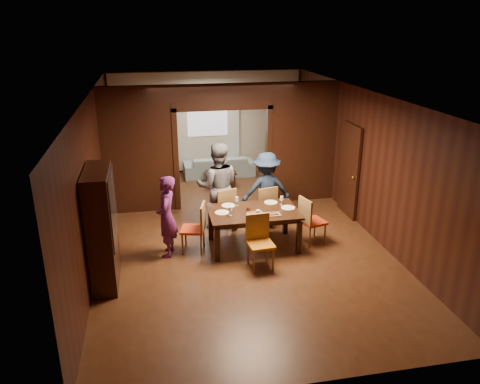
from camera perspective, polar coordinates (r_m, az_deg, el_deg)
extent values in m
plane|color=#492714|center=(9.95, -0.53, -4.90)|extent=(9.00, 9.00, 0.00)
cube|color=silver|center=(9.10, -0.59, 11.86)|extent=(5.50, 9.00, 0.02)
cube|color=black|center=(13.74, -4.03, 8.54)|extent=(5.50, 0.02, 2.90)
cube|color=black|center=(9.35, -17.38, 2.01)|extent=(0.02, 9.00, 2.90)
cube|color=black|center=(10.26, 14.75, 3.87)|extent=(0.02, 9.00, 2.90)
cube|color=black|center=(10.89, -12.16, 3.64)|extent=(1.65, 0.15, 2.40)
cube|color=black|center=(11.45, 7.50, 4.75)|extent=(1.65, 0.15, 2.40)
cube|color=black|center=(10.70, -2.18, 11.76)|extent=(5.50, 0.15, 0.50)
cube|color=beige|center=(13.71, -4.02, 8.51)|extent=(5.40, 0.04, 2.85)
imported|color=#61215F|center=(8.83, -8.93, -2.98)|extent=(0.48, 0.63, 1.57)
imported|color=slate|center=(9.81, -2.72, 0.67)|extent=(1.01, 0.84, 1.89)
imported|color=#17243A|center=(9.96, 3.22, 0.24)|extent=(1.07, 0.61, 1.65)
imported|color=#8FB2BB|center=(13.43, -2.59, 3.19)|extent=(2.01, 0.80, 0.58)
imported|color=black|center=(9.16, 2.20, -1.71)|extent=(0.37, 0.37, 0.09)
cube|color=black|center=(9.19, 1.65, -4.50)|extent=(1.73, 1.08, 0.76)
cube|color=black|center=(12.61, -2.37, 1.61)|extent=(0.80, 0.50, 0.40)
cube|color=black|center=(8.08, -16.48, -4.19)|extent=(0.40, 1.20, 2.00)
cube|color=black|center=(10.79, 13.20, 2.57)|extent=(0.06, 0.90, 2.10)
cube|color=silver|center=(13.63, -4.03, 9.52)|extent=(1.20, 0.03, 1.30)
cube|color=white|center=(13.61, -7.12, 7.46)|extent=(0.35, 0.06, 2.40)
cube|color=white|center=(13.79, -0.84, 7.78)|extent=(0.35, 0.06, 2.40)
cylinder|color=white|center=(8.95, -2.22, -2.52)|extent=(0.27, 0.27, 0.01)
cylinder|color=white|center=(9.28, -1.42, -1.66)|extent=(0.27, 0.27, 0.01)
cylinder|color=silver|center=(9.46, 3.78, -1.27)|extent=(0.27, 0.27, 0.01)
cylinder|color=white|center=(9.22, 5.87, -1.91)|extent=(0.27, 0.27, 0.01)
cylinder|color=silver|center=(8.76, 2.11, -3.04)|extent=(0.27, 0.27, 0.01)
cube|color=gray|center=(8.90, 1.84, -2.58)|extent=(0.30, 0.20, 0.04)
cube|color=gray|center=(8.87, 3.97, -2.68)|extent=(0.30, 0.20, 0.04)
cylinder|color=silver|center=(8.74, 2.19, -2.63)|extent=(0.07, 0.07, 0.14)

